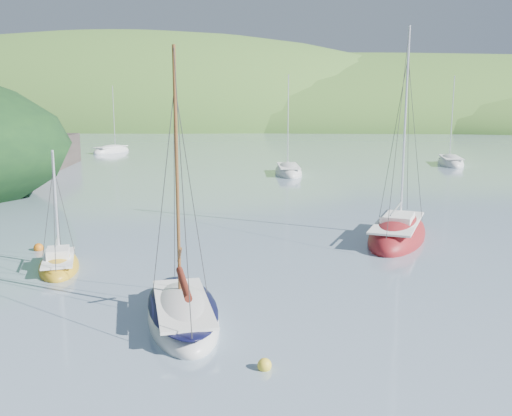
# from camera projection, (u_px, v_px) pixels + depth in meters

# --- Properties ---
(ground) EXTENTS (700.00, 700.00, 0.00)m
(ground) POSITION_uv_depth(u_px,v_px,m) (244.00, 337.00, 18.31)
(ground) COLOR gray
(ground) RESTS_ON ground
(shoreline_hills) EXTENTS (690.00, 135.00, 56.00)m
(shoreline_hills) POSITION_uv_depth(u_px,v_px,m) (277.00, 124.00, 187.86)
(shoreline_hills) COLOR #386C29
(shoreline_hills) RESTS_ON ground
(daysailer_white) EXTENTS (4.29, 6.90, 9.97)m
(daysailer_white) POSITION_uv_depth(u_px,v_px,m) (182.00, 314.00, 19.63)
(daysailer_white) COLOR silver
(daysailer_white) RESTS_ON ground
(sloop_red) EXTENTS (5.06, 8.82, 12.36)m
(sloop_red) POSITION_uv_depth(u_px,v_px,m) (397.00, 235.00, 31.20)
(sloop_red) COLOR maroon
(sloop_red) RESTS_ON ground
(sailboat_yellow) EXTENTS (3.23, 4.72, 5.82)m
(sailboat_yellow) POSITION_uv_depth(u_px,v_px,m) (59.00, 265.00, 25.68)
(sailboat_yellow) COLOR gold
(sailboat_yellow) RESTS_ON ground
(distant_sloop_a) EXTENTS (3.67, 8.00, 11.01)m
(distant_sloop_a) POSITION_uv_depth(u_px,v_px,m) (288.00, 172.00, 58.82)
(distant_sloop_a) COLOR silver
(distant_sloop_a) RESTS_ON ground
(distant_sloop_b) EXTENTS (3.34, 8.07, 11.25)m
(distant_sloop_b) POSITION_uv_depth(u_px,v_px,m) (450.00, 163.00, 67.50)
(distant_sloop_b) COLOR silver
(distant_sloop_b) RESTS_ON ground
(distant_sloop_c) EXTENTS (4.89, 7.77, 10.46)m
(distant_sloop_c) POSITION_uv_depth(u_px,v_px,m) (111.00, 151.00, 83.33)
(distant_sloop_c) COLOR silver
(distant_sloop_c) RESTS_ON ground
(mooring_buoys) EXTENTS (27.58, 12.59, 0.49)m
(mooring_buoys) POSITION_uv_depth(u_px,v_px,m) (272.00, 275.00, 24.45)
(mooring_buoys) COLOR yellow
(mooring_buoys) RESTS_ON ground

